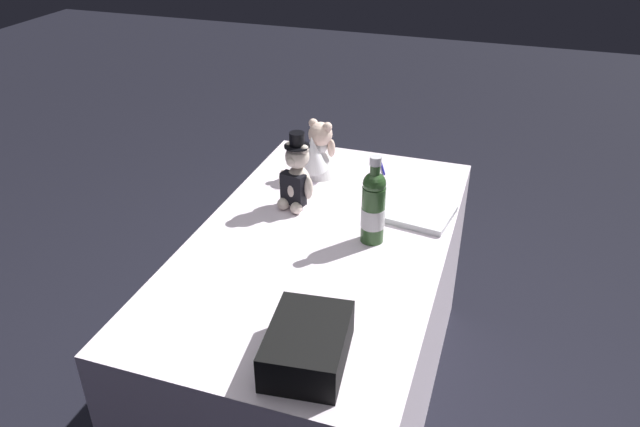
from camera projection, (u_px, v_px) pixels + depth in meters
name	position (u px, v px, depth m)	size (l,w,h in m)	color
ground_plane	(320.00, 398.00, 2.50)	(12.00, 12.00, 0.00)	black
reception_table	(320.00, 325.00, 2.30)	(1.52, 0.86, 0.78)	white
teddy_bear_groom	(296.00, 178.00, 2.25)	(0.14, 0.14, 0.30)	beige
teddy_bear_bride	(318.00, 152.00, 2.48)	(0.21, 0.16, 0.24)	white
champagne_bottle	(373.00, 206.00, 2.03)	(0.08, 0.08, 0.32)	#2B4D24
signing_pen	(382.00, 167.00, 2.59)	(0.13, 0.06, 0.01)	navy
gift_case_black	(308.00, 345.00, 1.57)	(0.30, 0.23, 0.11)	black
guestbook	(415.00, 213.00, 2.24)	(0.21, 0.26, 0.02)	white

